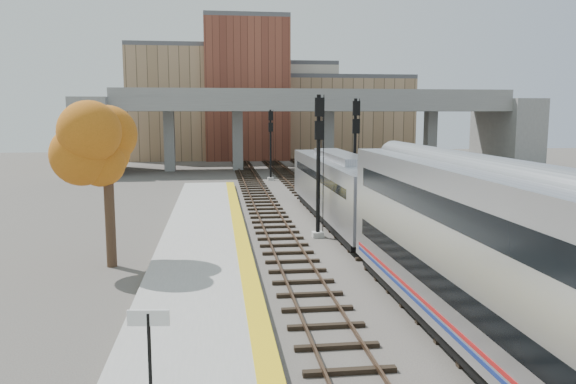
{
  "coord_description": "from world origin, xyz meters",
  "views": [
    {
      "loc": [
        -6.57,
        -22.43,
        6.76
      ],
      "look_at": [
        -2.71,
        7.64,
        2.5
      ],
      "focal_mm": 35.0,
      "sensor_mm": 36.0,
      "label": 1
    }
  ],
  "objects": [
    {
      "name": "ground",
      "position": [
        0.0,
        0.0,
        0.0
      ],
      "size": [
        160.0,
        160.0,
        0.0
      ],
      "primitive_type": "plane",
      "color": "#47423D",
      "rests_on": "ground"
    },
    {
      "name": "platform",
      "position": [
        -7.25,
        0.0,
        0.17
      ],
      "size": [
        4.5,
        60.0,
        0.35
      ],
      "primitive_type": "cube",
      "color": "#9E9E99",
      "rests_on": "ground"
    },
    {
      "name": "yellow_strip",
      "position": [
        -5.35,
        0.0,
        0.35
      ],
      "size": [
        0.7,
        60.0,
        0.01
      ],
      "primitive_type": "cube",
      "color": "yellow",
      "rests_on": "platform"
    },
    {
      "name": "tracks",
      "position": [
        0.93,
        12.5,
        0.08
      ],
      "size": [
        10.7,
        95.0,
        0.25
      ],
      "color": "black",
      "rests_on": "ground"
    },
    {
      "name": "overpass",
      "position": [
        4.92,
        45.0,
        5.81
      ],
      "size": [
        54.0,
        12.0,
        9.5
      ],
      "color": "slate",
      "rests_on": "ground"
    },
    {
      "name": "buildings_far",
      "position": [
        1.26,
        66.57,
        7.88
      ],
      "size": [
        43.0,
        21.0,
        20.6
      ],
      "color": "tan",
      "rests_on": "ground"
    },
    {
      "name": "parking_lot",
      "position": [
        14.0,
        28.0,
        0.02
      ],
      "size": [
        14.0,
        18.0,
        0.04
      ],
      "primitive_type": "cube",
      "color": "black",
      "rests_on": "ground"
    },
    {
      "name": "locomotive",
      "position": [
        1.0,
        11.3,
        2.28
      ],
      "size": [
        3.02,
        19.05,
        4.1
      ],
      "color": "#A8AAB2",
      "rests_on": "ground"
    },
    {
      "name": "coach",
      "position": [
        1.0,
        -11.3,
        2.8
      ],
      "size": [
        3.03,
        25.0,
        5.0
      ],
      "color": "#A8AAB2",
      "rests_on": "ground"
    },
    {
      "name": "signal_mast_near",
      "position": [
        -1.1,
        7.26,
        3.97
      ],
      "size": [
        0.6,
        0.64,
        7.75
      ],
      "color": "#9E9E99",
      "rests_on": "ground"
    },
    {
      "name": "signal_mast_mid",
      "position": [
        3.0,
        15.57,
        3.98
      ],
      "size": [
        0.6,
        0.64,
        7.77
      ],
      "color": "#9E9E99",
      "rests_on": "ground"
    },
    {
      "name": "signal_mast_far",
      "position": [
        -1.1,
        33.97,
        3.55
      ],
      "size": [
        0.6,
        0.64,
        7.12
      ],
      "color": "#9E9E99",
      "rests_on": "ground"
    },
    {
      "name": "station_sign",
      "position": [
        -8.07,
        -10.72,
        1.98
      ],
      "size": [
        0.9,
        0.16,
        2.27
      ],
      "rotation": [
        0.0,
        0.0,
        -0.12
      ],
      "color": "black",
      "rests_on": "platform"
    },
    {
      "name": "tree",
      "position": [
        -11.26,
        2.64,
        5.11
      ],
      "size": [
        3.6,
        3.6,
        6.9
      ],
      "color": "#382619",
      "rests_on": "ground"
    },
    {
      "name": "car_a",
      "position": [
        12.71,
        24.74,
        0.61
      ],
      "size": [
        1.44,
        3.4,
        1.15
      ],
      "primitive_type": "imported",
      "rotation": [
        0.0,
        0.0,
        -0.03
      ],
      "color": "#99999E",
      "rests_on": "parking_lot"
    },
    {
      "name": "car_b",
      "position": [
        13.29,
        25.76,
        0.63
      ],
      "size": [
        1.67,
        3.7,
        1.18
      ],
      "primitive_type": "imported",
      "rotation": [
        0.0,
        0.0,
        0.12
      ],
      "color": "#99999E",
      "rests_on": "parking_lot"
    },
    {
      "name": "car_c",
      "position": [
        15.01,
        30.55,
        0.68
      ],
      "size": [
        1.91,
        4.48,
        1.29
      ],
      "primitive_type": "imported",
      "rotation": [
        0.0,
        0.0,
        0.02
      ],
      "color": "#99999E",
      "rests_on": "parking_lot"
    }
  ]
}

